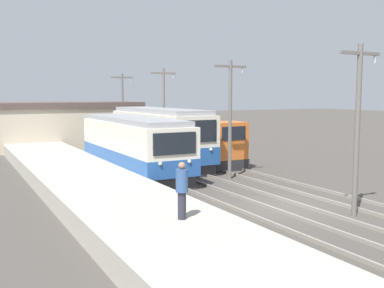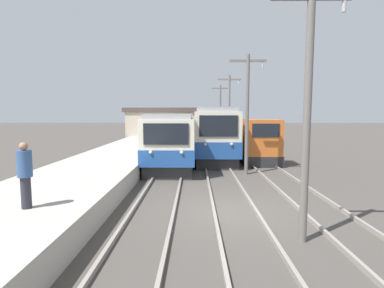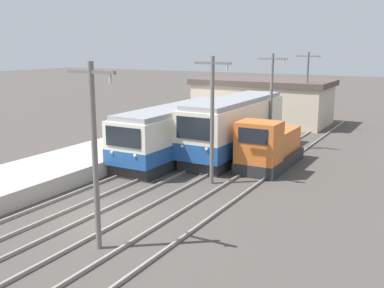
{
  "view_description": "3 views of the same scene",
  "coord_description": "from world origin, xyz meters",
  "px_view_note": "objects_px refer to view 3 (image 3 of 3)",
  "views": [
    {
      "loc": [
        -11.84,
        -14.46,
        4.69
      ],
      "look_at": [
        0.13,
        7.94,
        1.89
      ],
      "focal_mm": 42.0,
      "sensor_mm": 36.0,
      "label": 1
    },
    {
      "loc": [
        -1.16,
        -10.13,
        3.39
      ],
      "look_at": [
        -1.34,
        7.01,
        1.64
      ],
      "focal_mm": 28.0,
      "sensor_mm": 36.0,
      "label": 2
    },
    {
      "loc": [
        11.85,
        -13.76,
        7.05
      ],
      "look_at": [
        -0.4,
        8.08,
        1.58
      ],
      "focal_mm": 42.0,
      "sensor_mm": 36.0,
      "label": 3
    }
  ],
  "objects_px": {
    "commuter_train_center": "(235,129)",
    "shunting_locomotive": "(269,148)",
    "catenary_mast_near": "(95,150)",
    "catenary_mast_far": "(271,98)",
    "catenary_mast_distant": "(307,88)",
    "catenary_mast_mid": "(212,115)",
    "commuter_train_left": "(178,134)"
  },
  "relations": [
    {
      "from": "catenary_mast_mid",
      "to": "catenary_mast_distant",
      "type": "distance_m",
      "value": 17.73
    },
    {
      "from": "shunting_locomotive",
      "to": "catenary_mast_far",
      "type": "xyz_separation_m",
      "value": [
        -1.49,
        4.37,
        2.4
      ]
    },
    {
      "from": "catenary_mast_distant",
      "to": "catenary_mast_near",
      "type": "bearing_deg",
      "value": -90.0
    },
    {
      "from": "commuter_train_left",
      "to": "catenary_mast_distant",
      "type": "height_order",
      "value": "catenary_mast_distant"
    },
    {
      "from": "shunting_locomotive",
      "to": "catenary_mast_distant",
      "type": "distance_m",
      "value": 13.54
    },
    {
      "from": "catenary_mast_mid",
      "to": "catenary_mast_near",
      "type": "bearing_deg",
      "value": -90.0
    },
    {
      "from": "shunting_locomotive",
      "to": "catenary_mast_distant",
      "type": "relative_size",
      "value": 0.9
    },
    {
      "from": "shunting_locomotive",
      "to": "catenary_mast_far",
      "type": "distance_m",
      "value": 5.21
    },
    {
      "from": "catenary_mast_distant",
      "to": "catenary_mast_mid",
      "type": "bearing_deg",
      "value": -90.0
    },
    {
      "from": "shunting_locomotive",
      "to": "catenary_mast_far",
      "type": "height_order",
      "value": "catenary_mast_far"
    },
    {
      "from": "commuter_train_center",
      "to": "shunting_locomotive",
      "type": "bearing_deg",
      "value": -30.35
    },
    {
      "from": "commuter_train_center",
      "to": "catenary_mast_distant",
      "type": "distance_m",
      "value": 11.73
    },
    {
      "from": "catenary_mast_far",
      "to": "commuter_train_left",
      "type": "bearing_deg",
      "value": -130.05
    },
    {
      "from": "catenary_mast_mid",
      "to": "catenary_mast_far",
      "type": "xyz_separation_m",
      "value": [
        0.0,
        8.86,
        0.0
      ]
    },
    {
      "from": "catenary_mast_far",
      "to": "catenary_mast_mid",
      "type": "bearing_deg",
      "value": -90.0
    },
    {
      "from": "catenary_mast_mid",
      "to": "catenary_mast_far",
      "type": "bearing_deg",
      "value": 90.0
    },
    {
      "from": "shunting_locomotive",
      "to": "catenary_mast_mid",
      "type": "height_order",
      "value": "catenary_mast_mid"
    },
    {
      "from": "commuter_train_center",
      "to": "catenary_mast_far",
      "type": "distance_m",
      "value": 3.54
    },
    {
      "from": "commuter_train_center",
      "to": "catenary_mast_distant",
      "type": "relative_size",
      "value": 1.66
    },
    {
      "from": "catenary_mast_mid",
      "to": "commuter_train_left",
      "type": "bearing_deg",
      "value": 139.05
    },
    {
      "from": "catenary_mast_near",
      "to": "catenary_mast_distant",
      "type": "distance_m",
      "value": 26.59
    },
    {
      "from": "commuter_train_center",
      "to": "shunting_locomotive",
      "type": "xyz_separation_m",
      "value": [
        3.0,
        -1.76,
        -0.55
      ]
    },
    {
      "from": "commuter_train_left",
      "to": "catenary_mast_distant",
      "type": "bearing_deg",
      "value": 72.88
    },
    {
      "from": "commuter_train_center",
      "to": "catenary_mast_distant",
      "type": "height_order",
      "value": "catenary_mast_distant"
    },
    {
      "from": "shunting_locomotive",
      "to": "catenary_mast_far",
      "type": "relative_size",
      "value": 0.9
    },
    {
      "from": "catenary_mast_near",
      "to": "catenary_mast_far",
      "type": "bearing_deg",
      "value": 90.0
    },
    {
      "from": "shunting_locomotive",
      "to": "catenary_mast_near",
      "type": "bearing_deg",
      "value": -96.37
    },
    {
      "from": "commuter_train_left",
      "to": "shunting_locomotive",
      "type": "relative_size",
      "value": 1.91
    },
    {
      "from": "catenary_mast_far",
      "to": "catenary_mast_distant",
      "type": "distance_m",
      "value": 8.86
    },
    {
      "from": "commuter_train_left",
      "to": "catenary_mast_near",
      "type": "height_order",
      "value": "catenary_mast_near"
    },
    {
      "from": "catenary_mast_distant",
      "to": "catenary_mast_far",
      "type": "bearing_deg",
      "value": -90.0
    },
    {
      "from": "commuter_train_left",
      "to": "catenary_mast_distant",
      "type": "xyz_separation_m",
      "value": [
        4.31,
        13.99,
        2.02
      ]
    }
  ]
}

